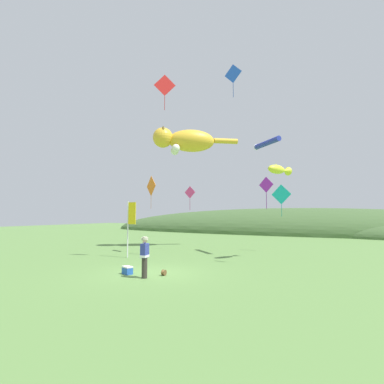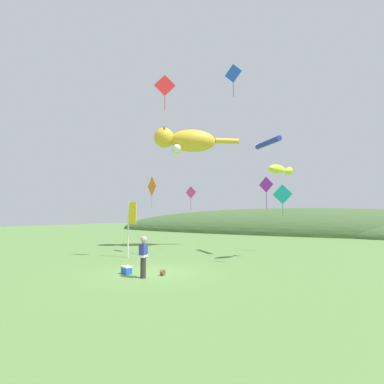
# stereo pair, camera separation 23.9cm
# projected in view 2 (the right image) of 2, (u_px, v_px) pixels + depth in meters

# --- Properties ---
(ground_plane) EXTENTS (120.00, 120.00, 0.00)m
(ground_plane) POSITION_uv_depth(u_px,v_px,m) (150.00, 273.00, 13.92)
(ground_plane) COLOR #5B8442
(distant_hill_ridge) EXTENTS (62.85, 15.75, 7.30)m
(distant_hill_ridge) POSITION_uv_depth(u_px,v_px,m) (305.00, 234.00, 42.24)
(distant_hill_ridge) COLOR #426033
(distant_hill_ridge) RESTS_ON ground
(festival_attendant) EXTENTS (0.33, 0.46, 1.77)m
(festival_attendant) POSITION_uv_depth(u_px,v_px,m) (143.00, 256.00, 12.96)
(festival_attendant) COLOR #332D28
(festival_attendant) RESTS_ON ground
(kite_spool) EXTENTS (0.14, 0.26, 0.26)m
(kite_spool) POSITION_uv_depth(u_px,v_px,m) (163.00, 272.00, 13.45)
(kite_spool) COLOR olive
(kite_spool) RESTS_ON ground
(picnic_cooler) EXTENTS (0.57, 0.47, 0.36)m
(picnic_cooler) POSITION_uv_depth(u_px,v_px,m) (127.00, 270.00, 13.79)
(picnic_cooler) COLOR blue
(picnic_cooler) RESTS_ON ground
(festival_banner_pole) EXTENTS (0.66, 0.08, 3.56)m
(festival_banner_pole) POSITION_uv_depth(u_px,v_px,m) (130.00, 221.00, 19.13)
(festival_banner_pole) COLOR silver
(festival_banner_pole) RESTS_ON ground
(kite_giant_cat) EXTENTS (6.12, 4.86, 2.20)m
(kite_giant_cat) POSITION_uv_depth(u_px,v_px,m) (187.00, 141.00, 25.21)
(kite_giant_cat) COLOR gold
(kite_fish_windsock) EXTENTS (1.27, 2.10, 0.63)m
(kite_fish_windsock) POSITION_uv_depth(u_px,v_px,m) (279.00, 169.00, 18.14)
(kite_fish_windsock) COLOR yellow
(kite_tube_streamer) EXTENTS (2.30, 2.14, 0.44)m
(kite_tube_streamer) POSITION_uv_depth(u_px,v_px,m) (267.00, 143.00, 20.47)
(kite_tube_streamer) COLOR #2633A5
(kite_diamond_blue) EXTENTS (1.19, 0.19, 2.10)m
(kite_diamond_blue) POSITION_uv_depth(u_px,v_px,m) (233.00, 74.00, 18.52)
(kite_diamond_blue) COLOR blue
(kite_diamond_violet) EXTENTS (0.86, 0.26, 1.79)m
(kite_diamond_violet) POSITION_uv_depth(u_px,v_px,m) (266.00, 185.00, 16.55)
(kite_diamond_violet) COLOR purple
(kite_diamond_teal) EXTENTS (1.48, 0.21, 2.39)m
(kite_diamond_teal) POSITION_uv_depth(u_px,v_px,m) (282.00, 194.00, 22.06)
(kite_diamond_teal) COLOR #19BFBF
(kite_diamond_orange) EXTENTS (1.30, 0.72, 2.37)m
(kite_diamond_orange) POSITION_uv_depth(u_px,v_px,m) (152.00, 186.00, 21.62)
(kite_diamond_orange) COLOR orange
(kite_diamond_red) EXTENTS (1.14, 0.74, 2.24)m
(kite_diamond_red) POSITION_uv_depth(u_px,v_px,m) (165.00, 86.00, 18.41)
(kite_diamond_red) COLOR red
(kite_diamond_pink) EXTENTS (0.96, 0.08, 1.86)m
(kite_diamond_pink) POSITION_uv_depth(u_px,v_px,m) (191.00, 193.00, 23.21)
(kite_diamond_pink) COLOR #E53F8C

